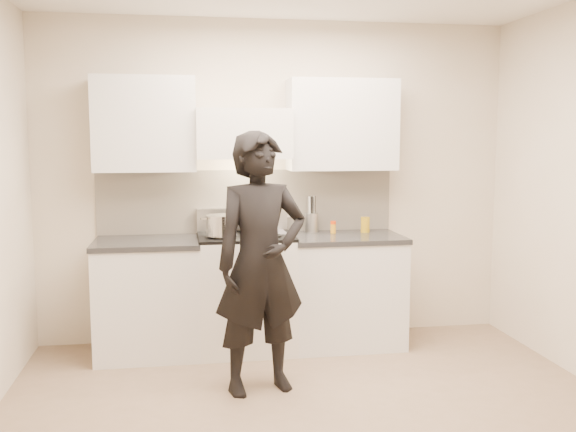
{
  "coord_description": "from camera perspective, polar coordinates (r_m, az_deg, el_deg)",
  "views": [
    {
      "loc": [
        -0.79,
        -3.67,
        1.71
      ],
      "look_at": [
        -0.01,
        1.05,
        1.13
      ],
      "focal_mm": 40.0,
      "sensor_mm": 36.0,
      "label": 1
    }
  ],
  "objects": [
    {
      "name": "counter_right",
      "position": [
        5.41,
        5.08,
        -6.51
      ],
      "size": [
        0.92,
        0.67,
        0.92
      ],
      "color": "silver",
      "rests_on": "ground"
    },
    {
      "name": "stove",
      "position": [
        5.26,
        -3.76,
        -6.72
      ],
      "size": [
        0.76,
        0.65,
        0.96
      ],
      "color": "silver",
      "rests_on": "ground"
    },
    {
      "name": "spice_jar",
      "position": [
        5.41,
        4.04,
        -0.98
      ],
      "size": [
        0.05,
        0.05,
        0.1
      ],
      "color": "orange",
      "rests_on": "counter_right"
    },
    {
      "name": "person",
      "position": [
        4.31,
        -2.43,
        -4.2
      ],
      "size": [
        0.73,
        0.57,
        1.77
      ],
      "primitive_type": "imported",
      "rotation": [
        0.0,
        0.0,
        0.26
      ],
      "color": "black",
      "rests_on": "ground"
    },
    {
      "name": "utensil_crock",
      "position": [
        5.47,
        2.11,
        -0.44
      ],
      "size": [
        0.11,
        0.11,
        0.31
      ],
      "color": "#AEAEAE",
      "rests_on": "counter_right"
    },
    {
      "name": "oil_glass",
      "position": [
        5.49,
        6.88,
        -0.76
      ],
      "size": [
        0.07,
        0.07,
        0.13
      ],
      "color": "#AC8412",
      "rests_on": "counter_right"
    },
    {
      "name": "stock_pot",
      "position": [
        5.03,
        -5.96,
        -0.82
      ],
      "size": [
        0.33,
        0.31,
        0.16
      ],
      "color": "#B4B4B4",
      "rests_on": "stove"
    },
    {
      "name": "ground_plane",
      "position": [
        4.12,
        2.69,
        -17.65
      ],
      "size": [
        4.0,
        4.0,
        0.0
      ],
      "primitive_type": "plane",
      "color": "#876F58"
    },
    {
      "name": "counter_left",
      "position": [
        5.25,
        -12.33,
        -7.05
      ],
      "size": [
        0.82,
        0.67,
        0.92
      ],
      "color": "silver",
      "rests_on": "ground"
    },
    {
      "name": "room_shell",
      "position": [
        4.11,
        0.94,
        5.3
      ],
      "size": [
        4.04,
        3.54,
        2.7
      ],
      "color": "beige",
      "rests_on": "ground"
    },
    {
      "name": "wok",
      "position": [
        5.31,
        -2.82,
        -0.16
      ],
      "size": [
        0.38,
        0.46,
        0.3
      ],
      "color": "#B4B4B4",
      "rests_on": "stove"
    }
  ]
}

